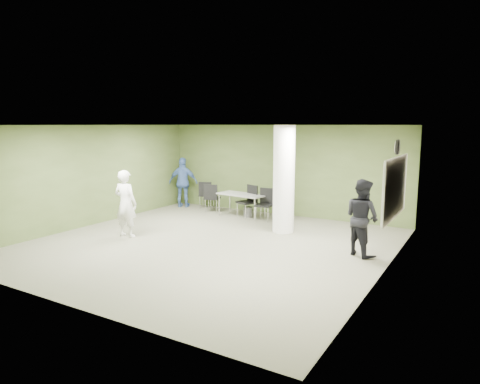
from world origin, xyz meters
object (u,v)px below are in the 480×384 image
Objects in this scene: chair_back_left at (206,193)px; man_blue at (183,182)px; woman_white at (126,204)px; man_black at (362,217)px; folding_table at (242,195)px.

man_blue is at bearing -7.82° from chair_back_left.
man_blue reaches higher than woman_white.
chair_back_left is at bearing 7.50° from man_black.
folding_table is at bearing 5.01° from man_black.
woman_white is (0.37, -4.04, 0.31)m from chair_back_left.
woman_white reaches higher than man_black.
man_blue is (-2.56, 0.37, 0.18)m from folding_table.
chair_back_left is 0.54× the size of man_blue.
man_black is at bearing -172.15° from woman_white.
woman_white is (-1.36, -3.50, 0.18)m from folding_table.
chair_back_left is (-1.73, 0.54, -0.13)m from folding_table.
chair_back_left is 0.54× the size of woman_white.
folding_table is 1.72× the size of chair_back_left.
man_black is (5.53, 1.45, -0.01)m from woman_white.
man_blue is (-0.83, -0.17, 0.32)m from chair_back_left.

